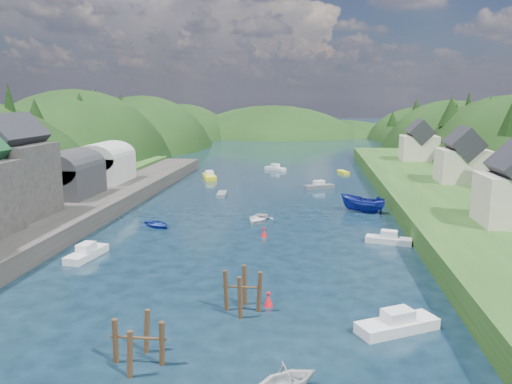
# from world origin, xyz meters

# --- Properties ---
(ground) EXTENTS (600.00, 600.00, 0.00)m
(ground) POSITION_xyz_m (0.00, 50.00, 0.00)
(ground) COLOR black
(ground) RESTS_ON ground
(hillside_left) EXTENTS (44.00, 245.56, 52.00)m
(hillside_left) POSITION_xyz_m (-45.00, 75.00, -8.03)
(hillside_left) COLOR black
(hillside_left) RESTS_ON ground
(hillside_right) EXTENTS (36.00, 245.56, 48.00)m
(hillside_right) POSITION_xyz_m (45.00, 75.00, -7.41)
(hillside_right) COLOR black
(hillside_right) RESTS_ON ground
(far_hills) EXTENTS (103.00, 68.00, 44.00)m
(far_hills) POSITION_xyz_m (1.22, 174.01, -10.80)
(far_hills) COLOR black
(far_hills) RESTS_ON ground
(hill_trees) EXTENTS (90.97, 146.83, 11.83)m
(hill_trees) POSITION_xyz_m (-1.12, 66.09, 10.97)
(hill_trees) COLOR black
(hill_trees) RESTS_ON ground
(quay_left) EXTENTS (12.00, 110.00, 2.00)m
(quay_left) POSITION_xyz_m (-24.00, 20.00, 1.00)
(quay_left) COLOR #2D2B28
(quay_left) RESTS_ON ground
(boat_sheds) EXTENTS (7.00, 21.00, 7.50)m
(boat_sheds) POSITION_xyz_m (-26.00, 39.00, 5.27)
(boat_sheds) COLOR #2D2D30
(boat_sheds) RESTS_ON quay_left
(terrace_right) EXTENTS (16.00, 120.00, 2.40)m
(terrace_right) POSITION_xyz_m (25.00, 40.00, 1.20)
(terrace_right) COLOR #234719
(terrace_right) RESTS_ON ground
(right_bank_cottages) EXTENTS (9.00, 59.24, 8.41)m
(right_bank_cottages) POSITION_xyz_m (28.00, 48.33, 5.84)
(right_bank_cottages) COLOR beige
(right_bank_cottages) RESTS_ON terrace_right
(piling_cluster_near) EXTENTS (3.27, 3.05, 3.32)m
(piling_cluster_near) POSITION_xyz_m (-2.97, -4.38, 1.10)
(piling_cluster_near) COLOR #382314
(piling_cluster_near) RESTS_ON ground
(piling_cluster_far) EXTENTS (2.84, 2.68, 3.63)m
(piling_cluster_far) POSITION_xyz_m (1.88, 3.44, 1.24)
(piling_cluster_far) COLOR #382314
(piling_cluster_far) RESTS_ON ground
(channel_buoy_near) EXTENTS (0.70, 0.70, 1.10)m
(channel_buoy_near) POSITION_xyz_m (3.63, 4.56, 0.48)
(channel_buoy_near) COLOR red
(channel_buoy_near) RESTS_ON ground
(channel_buoy_far) EXTENTS (0.70, 0.70, 1.10)m
(channel_buoy_far) POSITION_xyz_m (1.49, 22.87, 0.48)
(channel_buoy_far) COLOR red
(channel_buoy_far) RESTS_ON ground
(moored_boats) EXTENTS (32.95, 84.06, 2.38)m
(moored_boats) POSITION_xyz_m (2.93, 28.48, 0.62)
(moored_boats) COLOR silver
(moored_boats) RESTS_ON ground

